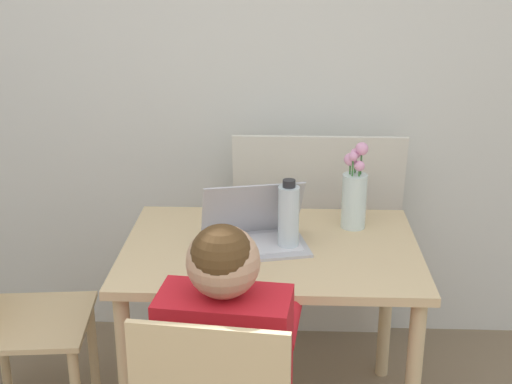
# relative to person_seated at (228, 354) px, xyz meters

# --- Properties ---
(wall_back) EXTENTS (6.40, 0.05, 2.50)m
(wall_back) POSITION_rel_person_seated_xyz_m (-0.07, 1.29, 0.60)
(wall_back) COLOR silver
(wall_back) RESTS_ON ground_plane
(dining_table) EXTENTS (1.00, 0.71, 0.70)m
(dining_table) POSITION_rel_person_seated_xyz_m (0.10, 0.59, -0.05)
(dining_table) COLOR #D6B784
(dining_table) RESTS_ON ground_plane
(person_seated) EXTENTS (0.38, 0.46, 1.04)m
(person_seated) POSITION_rel_person_seated_xyz_m (0.00, 0.00, 0.00)
(person_seated) COLOR red
(person_seated) RESTS_ON ground_plane
(laptop) EXTENTS (0.39, 0.31, 0.22)m
(laptop) POSITION_rel_person_seated_xyz_m (0.04, 0.60, 0.10)
(laptop) COLOR #B2B2B7
(laptop) RESTS_ON dining_table
(flower_vase) EXTENTS (0.09, 0.09, 0.32)m
(flower_vase) POSITION_rel_person_seated_xyz_m (0.39, 0.77, 0.18)
(flower_vase) COLOR silver
(flower_vase) RESTS_ON dining_table
(water_bottle) EXTENTS (0.07, 0.07, 0.24)m
(water_bottle) POSITION_rel_person_seated_xyz_m (0.16, 0.57, 0.17)
(water_bottle) COLOR silver
(water_bottle) RESTS_ON dining_table
(cardboard_panel) EXTENTS (0.70, 0.15, 0.95)m
(cardboard_panel) POSITION_rel_person_seated_xyz_m (0.28, 1.16, -0.17)
(cardboard_panel) COLOR silver
(cardboard_panel) RESTS_ON ground_plane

